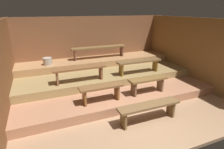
% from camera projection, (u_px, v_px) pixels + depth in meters
% --- Properties ---
extents(ground, '(6.54, 5.49, 0.08)m').
position_uv_depth(ground, '(115.00, 95.00, 5.79)').
color(ground, tan).
extents(wall_back, '(6.54, 0.06, 2.26)m').
position_uv_depth(wall_back, '(92.00, 45.00, 7.47)').
color(wall_back, brown).
rests_on(wall_back, ground).
extents(wall_left, '(0.06, 5.49, 2.26)m').
position_uv_depth(wall_left, '(2.00, 71.00, 4.35)').
color(wall_left, brown).
rests_on(wall_left, ground).
extents(wall_right, '(0.06, 5.49, 2.26)m').
position_uv_depth(wall_right, '(191.00, 51.00, 6.45)').
color(wall_right, brown).
rests_on(wall_right, ground).
extents(platform_lower, '(5.74, 3.51, 0.24)m').
position_uv_depth(platform_lower, '(108.00, 84.00, 6.25)').
color(platform_lower, '#B57A59').
rests_on(platform_lower, ground).
extents(platform_middle, '(5.74, 2.38, 0.24)m').
position_uv_depth(platform_middle, '(102.00, 73.00, 6.66)').
color(platform_middle, '#A38854').
rests_on(platform_middle, platform_lower).
extents(platform_upper, '(5.74, 1.03, 0.24)m').
position_uv_depth(platform_upper, '(96.00, 62.00, 7.17)').
color(platform_upper, tan).
rests_on(platform_upper, platform_middle).
extents(bench_floor_center, '(1.54, 0.32, 0.44)m').
position_uv_depth(bench_floor_center, '(149.00, 108.00, 4.28)').
color(bench_floor_center, brown).
rests_on(bench_floor_center, ground).
extents(bench_lower_left, '(1.12, 0.32, 0.44)m').
position_uv_depth(bench_lower_left, '(101.00, 89.00, 4.71)').
color(bench_lower_left, brown).
rests_on(bench_lower_left, platform_lower).
extents(bench_lower_right, '(1.12, 0.32, 0.44)m').
position_uv_depth(bench_lower_right, '(148.00, 82.00, 5.22)').
color(bench_lower_right, brown).
rests_on(bench_lower_right, platform_lower).
extents(bench_middle_left, '(1.55, 0.32, 0.44)m').
position_uv_depth(bench_middle_left, '(80.00, 70.00, 5.41)').
color(bench_middle_left, brown).
rests_on(bench_middle_left, platform_middle).
extents(bench_middle_right, '(1.55, 0.32, 0.44)m').
position_uv_depth(bench_middle_right, '(139.00, 63.00, 6.13)').
color(bench_middle_right, brown).
rests_on(bench_middle_right, platform_middle).
extents(bench_upper_center, '(2.16, 0.32, 0.44)m').
position_uv_depth(bench_upper_center, '(99.00, 49.00, 7.13)').
color(bench_upper_center, brown).
rests_on(bench_upper_center, platform_upper).
extents(pail_upper, '(0.30, 0.30, 0.25)m').
position_uv_depth(pail_upper, '(47.00, 61.00, 6.30)').
color(pail_upper, '#B2A899').
rests_on(pail_upper, platform_upper).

